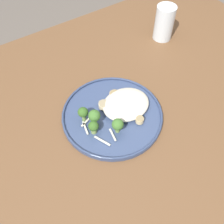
{
  "coord_description": "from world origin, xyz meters",
  "views": [
    {
      "loc": [
        -0.29,
        -0.36,
        1.33
      ],
      "look_at": [
        -0.05,
        0.0,
        0.76
      ],
      "focal_mm": 40.5,
      "sensor_mm": 36.0,
      "label": 1
    }
  ],
  "objects_px": {
    "dinner_plate": "(112,114)",
    "broccoli_floret_front_edge": "(94,127)",
    "water_glass": "(164,25)",
    "seared_scallop_half_hidden": "(115,95)",
    "seared_scallop_front_small": "(126,113)",
    "seared_scallop_large_seared": "(104,105)",
    "broccoli_floret_near_rim": "(94,115)",
    "seared_scallop_left_edge": "(136,114)",
    "seared_scallop_rear_pale": "(139,120)",
    "broccoli_floret_beside_noodles": "(118,125)",
    "broccoli_floret_right_tilted": "(83,113)"
  },
  "relations": [
    {
      "from": "seared_scallop_rear_pale",
      "to": "broccoli_floret_right_tilted",
      "type": "height_order",
      "value": "broccoli_floret_right_tilted"
    },
    {
      "from": "seared_scallop_left_edge",
      "to": "broccoli_floret_right_tilted",
      "type": "bearing_deg",
      "value": 152.27
    },
    {
      "from": "seared_scallop_large_seared",
      "to": "broccoli_floret_near_rim",
      "type": "height_order",
      "value": "broccoli_floret_near_rim"
    },
    {
      "from": "seared_scallop_left_edge",
      "to": "broccoli_floret_right_tilted",
      "type": "distance_m",
      "value": 0.15
    },
    {
      "from": "seared_scallop_left_edge",
      "to": "broccoli_floret_beside_noodles",
      "type": "xyz_separation_m",
      "value": [
        -0.07,
        -0.01,
        0.02
      ]
    },
    {
      "from": "seared_scallop_large_seared",
      "to": "seared_scallop_half_hidden",
      "type": "bearing_deg",
      "value": 17.22
    },
    {
      "from": "seared_scallop_left_edge",
      "to": "seared_scallop_large_seared",
      "type": "xyz_separation_m",
      "value": [
        -0.06,
        0.08,
        0.0
      ]
    },
    {
      "from": "seared_scallop_half_hidden",
      "to": "seared_scallop_large_seared",
      "type": "bearing_deg",
      "value": -162.78
    },
    {
      "from": "seared_scallop_half_hidden",
      "to": "water_glass",
      "type": "bearing_deg",
      "value": 25.94
    },
    {
      "from": "broccoli_floret_beside_noodles",
      "to": "seared_scallop_half_hidden",
      "type": "bearing_deg",
      "value": 59.64
    },
    {
      "from": "dinner_plate",
      "to": "broccoli_floret_front_edge",
      "type": "height_order",
      "value": "broccoli_floret_front_edge"
    },
    {
      "from": "seared_scallop_half_hidden",
      "to": "seared_scallop_left_edge",
      "type": "xyz_separation_m",
      "value": [
        0.01,
        -0.09,
        -0.0
      ]
    },
    {
      "from": "seared_scallop_front_small",
      "to": "seared_scallop_left_edge",
      "type": "height_order",
      "value": "seared_scallop_front_small"
    },
    {
      "from": "seared_scallop_rear_pale",
      "to": "broccoli_floret_right_tilted",
      "type": "relative_size",
      "value": 0.44
    },
    {
      "from": "seared_scallop_front_small",
      "to": "seared_scallop_left_edge",
      "type": "bearing_deg",
      "value": -39.41
    },
    {
      "from": "seared_scallop_large_seared",
      "to": "broccoli_floret_right_tilted",
      "type": "height_order",
      "value": "broccoli_floret_right_tilted"
    },
    {
      "from": "broccoli_floret_right_tilted",
      "to": "broccoli_floret_near_rim",
      "type": "height_order",
      "value": "broccoli_floret_near_rim"
    },
    {
      "from": "dinner_plate",
      "to": "broccoli_floret_beside_noodles",
      "type": "distance_m",
      "value": 0.07
    },
    {
      "from": "seared_scallop_front_small",
      "to": "water_glass",
      "type": "relative_size",
      "value": 0.24
    },
    {
      "from": "broccoli_floret_front_edge",
      "to": "broccoli_floret_right_tilted",
      "type": "distance_m",
      "value": 0.05
    },
    {
      "from": "dinner_plate",
      "to": "water_glass",
      "type": "xyz_separation_m",
      "value": [
        0.36,
        0.2,
        0.05
      ]
    },
    {
      "from": "seared_scallop_front_small",
      "to": "seared_scallop_half_hidden",
      "type": "bearing_deg",
      "value": 82.03
    },
    {
      "from": "seared_scallop_left_edge",
      "to": "water_glass",
      "type": "bearing_deg",
      "value": 38.77
    },
    {
      "from": "broccoli_floret_front_edge",
      "to": "broccoli_floret_beside_noodles",
      "type": "xyz_separation_m",
      "value": [
        0.06,
        -0.03,
        0.0
      ]
    },
    {
      "from": "broccoli_floret_beside_noodles",
      "to": "broccoli_floret_near_rim",
      "type": "relative_size",
      "value": 0.89
    },
    {
      "from": "water_glass",
      "to": "seared_scallop_half_hidden",
      "type": "bearing_deg",
      "value": -154.06
    },
    {
      "from": "broccoli_floret_right_tilted",
      "to": "broccoli_floret_beside_noodles",
      "type": "distance_m",
      "value": 0.1
    },
    {
      "from": "dinner_plate",
      "to": "broccoli_floret_beside_noodles",
      "type": "height_order",
      "value": "broccoli_floret_beside_noodles"
    },
    {
      "from": "seared_scallop_large_seared",
      "to": "water_glass",
      "type": "distance_m",
      "value": 0.41
    },
    {
      "from": "dinner_plate",
      "to": "broccoli_floret_near_rim",
      "type": "distance_m",
      "value": 0.07
    },
    {
      "from": "water_glass",
      "to": "broccoli_floret_beside_noodles",
      "type": "bearing_deg",
      "value": -145.71
    },
    {
      "from": "broccoli_floret_front_edge",
      "to": "water_glass",
      "type": "bearing_deg",
      "value": 27.51
    },
    {
      "from": "seared_scallop_large_seared",
      "to": "broccoli_floret_near_rim",
      "type": "xyz_separation_m",
      "value": [
        -0.05,
        -0.03,
        0.02
      ]
    },
    {
      "from": "seared_scallop_rear_pale",
      "to": "seared_scallop_left_edge",
      "type": "distance_m",
      "value": 0.02
    },
    {
      "from": "broccoli_floret_front_edge",
      "to": "seared_scallop_large_seared",
      "type": "bearing_deg",
      "value": 39.66
    },
    {
      "from": "seared_scallop_left_edge",
      "to": "seared_scallop_rear_pale",
      "type": "bearing_deg",
      "value": -109.01
    },
    {
      "from": "seared_scallop_half_hidden",
      "to": "broccoli_floret_right_tilted",
      "type": "height_order",
      "value": "broccoli_floret_right_tilted"
    },
    {
      "from": "broccoli_floret_near_rim",
      "to": "water_glass",
      "type": "bearing_deg",
      "value": 25.68
    },
    {
      "from": "seared_scallop_front_small",
      "to": "broccoli_floret_beside_noodles",
      "type": "xyz_separation_m",
      "value": [
        -0.05,
        -0.03,
        0.02
      ]
    },
    {
      "from": "seared_scallop_half_hidden",
      "to": "seared_scallop_left_edge",
      "type": "distance_m",
      "value": 0.09
    },
    {
      "from": "seared_scallop_large_seared",
      "to": "broccoli_floret_right_tilted",
      "type": "bearing_deg",
      "value": -173.67
    },
    {
      "from": "broccoli_floret_right_tilted",
      "to": "broccoli_floret_beside_noodles",
      "type": "bearing_deg",
      "value": -54.7
    },
    {
      "from": "seared_scallop_half_hidden",
      "to": "water_glass",
      "type": "distance_m",
      "value": 0.36
    },
    {
      "from": "broccoli_floret_front_edge",
      "to": "water_glass",
      "type": "xyz_separation_m",
      "value": [
        0.44,
        0.23,
        0.02
      ]
    },
    {
      "from": "broccoli_floret_front_edge",
      "to": "broccoli_floret_beside_noodles",
      "type": "height_order",
      "value": "broccoli_floret_beside_noodles"
    },
    {
      "from": "seared_scallop_rear_pale",
      "to": "seared_scallop_left_edge",
      "type": "relative_size",
      "value": 0.92
    },
    {
      "from": "broccoli_floret_beside_noodles",
      "to": "seared_scallop_left_edge",
      "type": "bearing_deg",
      "value": 9.79
    },
    {
      "from": "dinner_plate",
      "to": "seared_scallop_large_seared",
      "type": "bearing_deg",
      "value": 100.69
    },
    {
      "from": "dinner_plate",
      "to": "water_glass",
      "type": "distance_m",
      "value": 0.42
    },
    {
      "from": "seared_scallop_left_edge",
      "to": "broccoli_floret_near_rim",
      "type": "height_order",
      "value": "broccoli_floret_near_rim"
    }
  ]
}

